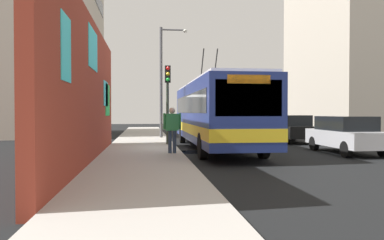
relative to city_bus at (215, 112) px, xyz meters
The scene contains 13 objects.
ground_plane 2.58m from the city_bus, 105.83° to the left, with size 80.00×80.00×0.00m, color black.
sidewalk_slab 3.83m from the city_bus, 98.54° to the left, with size 48.00×3.20×0.15m, color #ADA8A0.
graffiti_wall 6.96m from the city_bus, 132.02° to the left, with size 13.72×0.32×4.87m.
building_far_left 17.79m from the city_bus, 40.93° to the left, with size 11.30×7.99×15.31m.
building_far_right 22.66m from the city_bus, 44.88° to the right, with size 13.31×7.16×17.60m.
city_bus is the anchor object (origin of this frame).
parked_car_silver 5.85m from the city_bus, 115.78° to the right, with size 4.27×1.77×1.58m.
parked_car_black 6.45m from the city_bus, 54.61° to the right, with size 4.42×1.81×1.58m.
parked_car_dark_gray 10.79m from the city_bus, 28.92° to the right, with size 4.79×1.94×1.58m.
pedestrian_at_curb 3.66m from the city_bus, 142.11° to the left, with size 0.24×0.71×1.79m.
traffic_light 2.72m from the city_bus, 58.93° to the left, with size 0.49×0.28×3.94m.
street_lamp 7.23m from the city_bus, 17.58° to the left, with size 0.44×1.77×6.99m.
curbside_puddle 2.44m from the city_bus, 134.22° to the left, with size 1.56×1.56×0.00m, color black.
Camera 1 is at (-17.20, 1.49, 1.75)m, focal length 35.59 mm.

